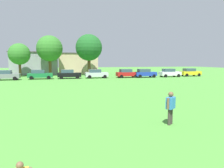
# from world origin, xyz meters

# --- Properties ---
(ground_plane) EXTENTS (160.00, 160.00, 0.00)m
(ground_plane) POSITION_xyz_m (0.00, 30.00, 0.00)
(ground_plane) COLOR #4C9338
(adult_bystander) EXTENTS (0.66, 0.60, 1.71)m
(adult_bystander) POSITION_xyz_m (7.19, 9.30, 1.01)
(adult_bystander) COLOR #3F3833
(adult_bystander) RESTS_ON ground
(parked_car_gray_0) EXTENTS (4.30, 2.02, 1.68)m
(parked_car_gray_0) POSITION_xyz_m (-7.12, 39.31, 0.86)
(parked_car_gray_0) COLOR slate
(parked_car_gray_0) RESTS_ON ground
(parked_car_green_1) EXTENTS (4.30, 2.02, 1.68)m
(parked_car_green_1) POSITION_xyz_m (-1.66, 40.01, 0.86)
(parked_car_green_1) COLOR #196B38
(parked_car_green_1) RESTS_ON ground
(parked_car_black_2) EXTENTS (4.30, 2.02, 1.68)m
(parked_car_black_2) POSITION_xyz_m (3.45, 40.05, 0.86)
(parked_car_black_2) COLOR black
(parked_car_black_2) RESTS_ON ground
(parked_car_silver_3) EXTENTS (4.30, 2.02, 1.68)m
(parked_car_silver_3) POSITION_xyz_m (8.58, 39.86, 0.86)
(parked_car_silver_3) COLOR silver
(parked_car_silver_3) RESTS_ON ground
(parked_car_red_4) EXTENTS (4.30, 2.02, 1.68)m
(parked_car_red_4) POSITION_xyz_m (14.68, 39.57, 0.86)
(parked_car_red_4) COLOR red
(parked_car_red_4) RESTS_ON ground
(parked_car_blue_5) EXTENTS (4.30, 2.02, 1.68)m
(parked_car_blue_5) POSITION_xyz_m (18.30, 39.14, 0.86)
(parked_car_blue_5) COLOR #1E38AD
(parked_car_blue_5) RESTS_ON ground
(parked_car_white_6) EXTENTS (4.30, 2.02, 1.68)m
(parked_car_white_6) POSITION_xyz_m (23.79, 39.24, 0.86)
(parked_car_white_6) COLOR white
(parked_car_white_6) RESTS_ON ground
(parked_car_yellow_7) EXTENTS (4.30, 2.02, 1.68)m
(parked_car_yellow_7) POSITION_xyz_m (29.16, 40.08, 0.86)
(parked_car_yellow_7) COLOR yellow
(parked_car_yellow_7) RESTS_ON ground
(tree_left) EXTENTS (4.45, 4.45, 6.94)m
(tree_left) POSITION_xyz_m (-6.24, 47.78, 4.68)
(tree_left) COLOR brown
(tree_left) RESTS_ON ground
(tree_right) EXTENTS (5.68, 5.68, 8.86)m
(tree_right) POSITION_xyz_m (-0.19, 48.98, 5.98)
(tree_right) COLOR brown
(tree_right) RESTS_ON ground
(tree_far_right) EXTENTS (5.91, 5.91, 9.21)m
(tree_far_right) POSITION_xyz_m (8.33, 47.63, 6.22)
(tree_far_right) COLOR brown
(tree_far_right) RESTS_ON ground
(house_left) EXTENTS (10.02, 6.92, 5.30)m
(house_left) POSITION_xyz_m (6.49, 56.02, 2.66)
(house_left) COLOR beige
(house_left) RESTS_ON ground
(house_right) EXTENTS (11.10, 9.08, 5.46)m
(house_right) POSITION_xyz_m (-3.91, 56.02, 2.74)
(house_right) COLOR #9999A3
(house_right) RESTS_ON ground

